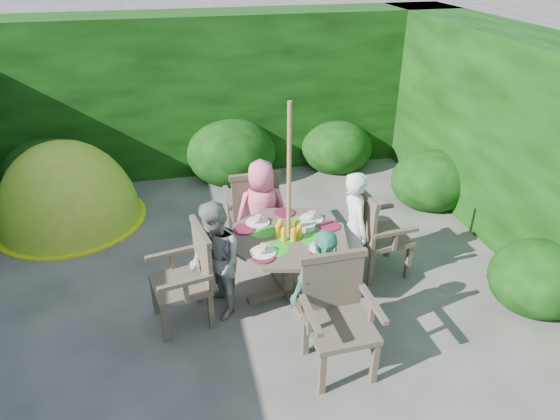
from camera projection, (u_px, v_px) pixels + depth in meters
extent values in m
plane|color=#413F3A|center=(222.00, 311.00, 5.33)|extent=(60.00, 60.00, 0.00)
cube|color=black|center=(187.00, 94.00, 8.14)|extent=(9.00, 1.00, 2.50)
cylinder|color=#3F3429|center=(288.00, 267.00, 5.43)|extent=(0.13, 0.13, 0.72)
cube|color=#3F3429|center=(288.00, 291.00, 5.59)|extent=(0.95, 0.26, 0.06)
cube|color=#3F3429|center=(288.00, 291.00, 5.59)|extent=(0.26, 0.95, 0.06)
cylinder|color=#3F3429|center=(288.00, 237.00, 5.25)|extent=(1.50, 1.50, 0.04)
cylinder|color=green|center=(275.00, 249.00, 5.01)|extent=(0.29, 0.29, 0.00)
cylinder|color=green|center=(316.00, 240.00, 5.16)|extent=(0.29, 0.29, 0.00)
cylinder|color=green|center=(262.00, 231.00, 5.31)|extent=(0.29, 0.29, 0.00)
cylinder|color=green|center=(301.00, 223.00, 5.47)|extent=(0.29, 0.29, 0.00)
cylinder|color=green|center=(288.00, 235.00, 5.24)|extent=(0.29, 0.29, 0.00)
cylinder|color=white|center=(311.00, 219.00, 5.52)|extent=(0.26, 0.26, 0.01)
cylinder|color=white|center=(258.00, 222.00, 5.46)|extent=(0.26, 0.26, 0.01)
cylinder|color=white|center=(263.00, 252.00, 4.94)|extent=(0.26, 0.26, 0.01)
cylinder|color=white|center=(322.00, 248.00, 5.01)|extent=(0.26, 0.26, 0.01)
cylinder|color=red|center=(330.00, 226.00, 5.39)|extent=(0.23, 0.23, 0.01)
cylinder|color=red|center=(285.00, 212.00, 5.66)|extent=(0.23, 0.23, 0.01)
cylinder|color=red|center=(244.00, 229.00, 5.33)|extent=(0.23, 0.23, 0.01)
cylinder|color=red|center=(263.00, 257.00, 4.87)|extent=(0.23, 0.23, 0.01)
cylinder|color=red|center=(321.00, 254.00, 4.91)|extent=(0.23, 0.23, 0.01)
cylinder|color=green|center=(306.00, 226.00, 5.34)|extent=(0.19, 0.19, 0.06)
cylinder|color=brown|center=(289.00, 207.00, 5.07)|extent=(0.05, 0.05, 2.20)
cube|color=#3F3429|center=(382.00, 236.00, 5.77)|extent=(0.59, 0.61, 0.05)
cube|color=#3F3429|center=(408.00, 261.00, 5.75)|extent=(0.06, 0.06, 0.46)
cube|color=#3F3429|center=(388.00, 240.00, 6.15)|extent=(0.06, 0.06, 0.46)
cube|color=#3F3429|center=(371.00, 269.00, 5.62)|extent=(0.06, 0.06, 0.46)
cube|color=#3F3429|center=(353.00, 246.00, 6.02)|extent=(0.06, 0.06, 0.46)
cube|color=#3F3429|center=(363.00, 218.00, 5.56)|extent=(0.09, 0.57, 0.54)
cube|color=#3F3429|center=(396.00, 233.00, 5.43)|extent=(0.55, 0.10, 0.04)
cube|color=#3F3429|center=(372.00, 209.00, 5.90)|extent=(0.55, 0.10, 0.04)
cube|color=#3F3429|center=(180.00, 285.00, 4.99)|extent=(0.63, 0.65, 0.05)
cube|color=#3F3429|center=(155.00, 296.00, 5.21)|extent=(0.06, 0.06, 0.45)
cube|color=#3F3429|center=(165.00, 324.00, 4.83)|extent=(0.06, 0.06, 0.45)
cube|color=#3F3429|center=(198.00, 284.00, 5.37)|extent=(0.06, 0.06, 0.45)
cube|color=#3F3429|center=(211.00, 311.00, 5.00)|extent=(0.06, 0.06, 0.45)
cube|color=#3F3429|center=(202.00, 255.00, 4.94)|extent=(0.15, 0.55, 0.53)
cube|color=#3F3429|center=(171.00, 253.00, 5.11)|extent=(0.53, 0.16, 0.04)
cube|color=#3F3429|center=(185.00, 283.00, 4.67)|extent=(0.53, 0.16, 0.04)
cube|color=#3F3429|center=(252.00, 209.00, 6.33)|extent=(0.59, 0.57, 0.06)
cube|color=#3F3429|center=(266.00, 214.00, 6.71)|extent=(0.06, 0.06, 0.46)
cube|color=#3F3429|center=(231.00, 219.00, 6.60)|extent=(0.06, 0.06, 0.46)
cube|color=#3F3429|center=(275.00, 233.00, 6.30)|extent=(0.06, 0.06, 0.46)
cube|color=#3F3429|center=(237.00, 238.00, 6.19)|extent=(0.06, 0.06, 0.46)
cube|color=#3F3429|center=(256.00, 198.00, 5.96)|extent=(0.57, 0.06, 0.55)
cube|color=#3F3429|center=(274.00, 191.00, 6.29)|extent=(0.08, 0.55, 0.04)
cube|color=#3F3429|center=(229.00, 196.00, 6.16)|extent=(0.08, 0.55, 0.04)
cube|color=#3F3429|center=(341.00, 328.00, 4.42)|extent=(0.59, 0.57, 0.06)
cube|color=#3F3429|center=(322.00, 373.00, 4.28)|extent=(0.06, 0.06, 0.46)
cube|color=#3F3429|center=(375.00, 362.00, 4.38)|extent=(0.06, 0.06, 0.46)
cube|color=#3F3429|center=(306.00, 334.00, 4.69)|extent=(0.06, 0.06, 0.46)
cube|color=#3F3429|center=(354.00, 326.00, 4.80)|extent=(0.06, 0.06, 0.46)
cube|color=#3F3429|center=(332.00, 283.00, 4.50)|extent=(0.58, 0.06, 0.55)
cube|color=#3F3429|center=(310.00, 314.00, 4.25)|extent=(0.07, 0.55, 0.04)
cube|color=#3F3429|center=(373.00, 303.00, 4.37)|extent=(0.07, 0.55, 0.04)
imported|color=white|center=(354.00, 228.00, 5.55)|extent=(0.33, 0.49, 1.34)
imported|color=gray|center=(216.00, 261.00, 5.03)|extent=(0.62, 0.72, 1.28)
imported|color=#F56588|center=(262.00, 211.00, 5.94)|extent=(0.63, 0.41, 1.28)
imported|color=#49AA8D|center=(322.00, 289.00, 4.65)|extent=(0.80, 0.59, 1.26)
ellipsoid|color=#A3B623|center=(72.00, 220.00, 7.03)|extent=(2.26, 2.26, 2.32)
ellipsoid|color=black|center=(77.00, 243.00, 6.51)|extent=(0.71, 0.47, 0.80)
cylinder|color=yellow|center=(72.00, 220.00, 7.02)|extent=(2.03, 2.03, 0.03)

